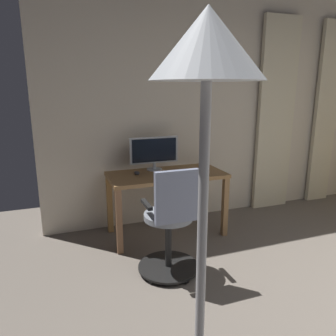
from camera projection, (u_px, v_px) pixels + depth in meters
name	position (u px, v px, depth m)	size (l,w,h in m)	color
back_room_partition	(240.00, 107.00, 4.21)	(5.11, 0.10, 2.81)	beige
curtain_left_panel	(325.00, 115.00, 4.59)	(0.37, 0.06, 2.55)	beige
curtain_right_panel	(276.00, 117.00, 4.30)	(0.55, 0.06, 2.55)	beige
desk	(166.00, 182.00, 3.58)	(1.29, 0.62, 0.73)	olive
office_chair	(171.00, 226.00, 2.80)	(0.56, 0.56, 1.01)	black
computer_monitor	(154.00, 151.00, 3.65)	(0.57, 0.18, 0.38)	#B7BCC1
computer_keyboard	(190.00, 171.00, 3.58)	(0.36, 0.14, 0.02)	#232328
computer_mouse	(137.00, 173.00, 3.49)	(0.06, 0.10, 0.04)	#333338
floor_lamp	(205.00, 132.00, 0.86)	(0.31, 0.31, 1.84)	black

